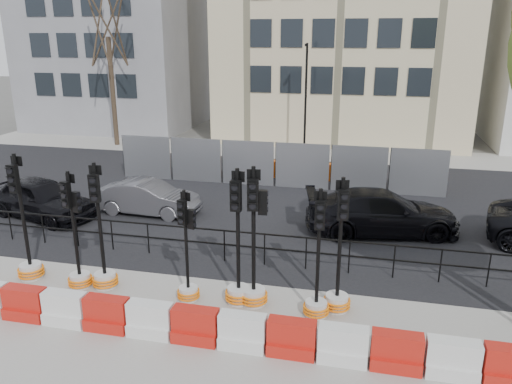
% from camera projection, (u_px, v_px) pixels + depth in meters
% --- Properties ---
extents(ground, '(120.00, 120.00, 0.00)m').
position_uv_depth(ground, '(212.00, 280.00, 13.60)').
color(ground, '#51514C').
rests_on(ground, ground).
extents(sidewalk_near, '(40.00, 6.00, 0.02)m').
position_uv_depth(sidewalk_near, '(170.00, 343.00, 10.81)').
color(sidewalk_near, gray).
rests_on(sidewalk_near, ground).
extents(road, '(40.00, 14.00, 0.03)m').
position_uv_depth(road, '(265.00, 200.00, 20.11)').
color(road, black).
rests_on(road, ground).
extents(sidewalk_far, '(40.00, 4.00, 0.02)m').
position_uv_depth(sidewalk_far, '(298.00, 152.00, 28.48)').
color(sidewalk_far, gray).
rests_on(sidewalk_far, ground).
extents(building_grey, '(11.00, 9.06, 14.00)m').
position_uv_depth(building_grey, '(114.00, 26.00, 34.92)').
color(building_grey, gray).
rests_on(building_grey, ground).
extents(kerb_railing, '(18.00, 0.04, 1.00)m').
position_uv_depth(kerb_railing, '(224.00, 240.00, 14.51)').
color(kerb_railing, black).
rests_on(kerb_railing, ground).
extents(heras_fencing, '(14.33, 1.72, 2.00)m').
position_uv_depth(heras_fencing, '(278.00, 167.00, 22.51)').
color(heras_fencing, gray).
rests_on(heras_fencing, ground).
extents(lamp_post_far, '(0.12, 0.56, 6.00)m').
position_uv_depth(lamp_post_far, '(306.00, 97.00, 26.46)').
color(lamp_post_far, black).
rests_on(lamp_post_far, ground).
extents(tree_bare_far, '(2.00, 2.00, 9.00)m').
position_uv_depth(tree_bare_far, '(108.00, 30.00, 28.35)').
color(tree_bare_far, '#473828').
rests_on(tree_bare_far, ground).
extents(barrier_row, '(16.75, 0.50, 0.80)m').
position_uv_depth(barrier_row, '(173.00, 324.00, 10.89)').
color(barrier_row, red).
rests_on(barrier_row, ground).
extents(traffic_signal_a, '(0.69, 0.69, 3.52)m').
position_uv_depth(traffic_signal_a, '(28.00, 254.00, 13.48)').
color(traffic_signal_a, silver).
rests_on(traffic_signal_a, ground).
extents(traffic_signal_b, '(0.63, 0.63, 3.19)m').
position_uv_depth(traffic_signal_b, '(78.00, 261.00, 12.99)').
color(traffic_signal_b, silver).
rests_on(traffic_signal_b, ground).
extents(traffic_signal_c, '(0.67, 0.67, 3.40)m').
position_uv_depth(traffic_signal_c, '(104.00, 263.00, 13.00)').
color(traffic_signal_c, silver).
rests_on(traffic_signal_c, ground).
extents(traffic_signal_d, '(0.57, 0.57, 2.90)m').
position_uv_depth(traffic_signal_d, '(188.00, 275.00, 12.38)').
color(traffic_signal_d, silver).
rests_on(traffic_signal_d, ground).
extents(traffic_signal_e, '(0.68, 0.68, 3.47)m').
position_uv_depth(traffic_signal_e, '(238.00, 277.00, 12.24)').
color(traffic_signal_e, silver).
rests_on(traffic_signal_e, ground).
extents(traffic_signal_f, '(0.70, 0.70, 3.54)m').
position_uv_depth(traffic_signal_f, '(254.00, 274.00, 12.11)').
color(traffic_signal_f, silver).
rests_on(traffic_signal_f, ground).
extents(traffic_signal_g, '(0.62, 0.62, 3.17)m').
position_uv_depth(traffic_signal_g, '(317.00, 292.00, 11.66)').
color(traffic_signal_g, silver).
rests_on(traffic_signal_g, ground).
extents(traffic_signal_h, '(0.66, 0.66, 3.36)m').
position_uv_depth(traffic_signal_h, '(338.00, 285.00, 11.90)').
color(traffic_signal_h, silver).
rests_on(traffic_signal_h, ground).
extents(car_a, '(4.04, 5.25, 1.47)m').
position_uv_depth(car_a, '(41.00, 198.00, 18.09)').
color(car_a, black).
rests_on(car_a, ground).
extents(car_b, '(1.70, 3.96, 1.26)m').
position_uv_depth(car_b, '(148.00, 198.00, 18.48)').
color(car_b, '#47474B').
rests_on(car_b, ground).
extents(car_c, '(3.96, 5.83, 1.47)m').
position_uv_depth(car_c, '(382.00, 212.00, 16.65)').
color(car_c, black).
rests_on(car_c, ground).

